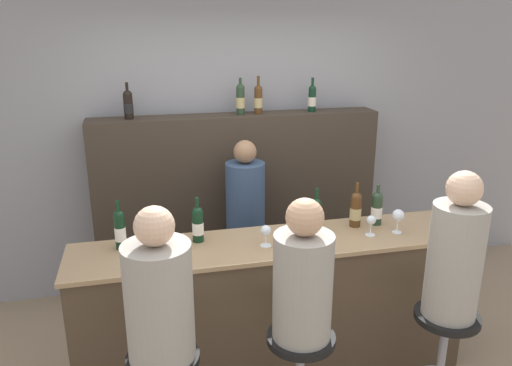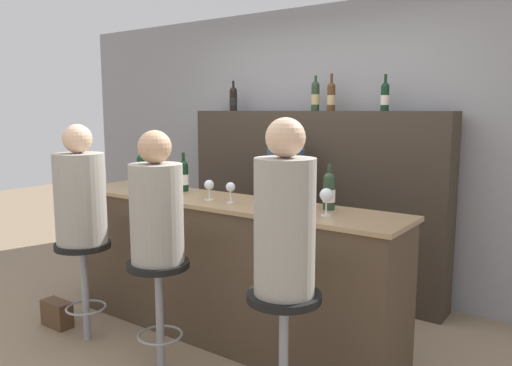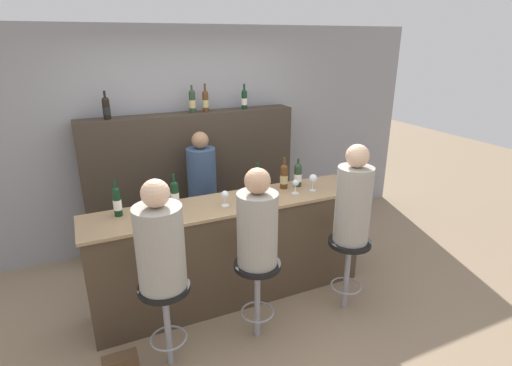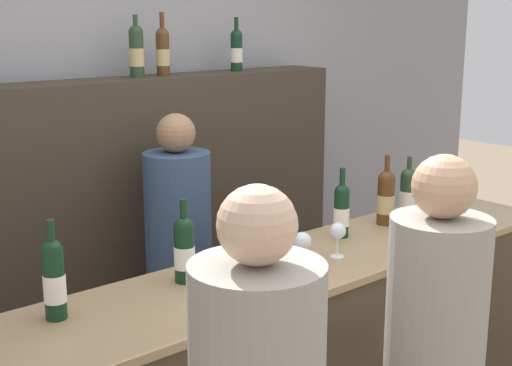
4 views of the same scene
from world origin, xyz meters
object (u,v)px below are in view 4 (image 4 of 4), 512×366
object	(u,v)px
wine_bottle_counter_2	(342,210)
bartender	(180,279)
wine_glass_1	(338,232)
wine_bottle_counter_0	(54,278)
wine_bottle_backbar_1	(136,51)
wine_glass_2	(422,209)
wine_bottle_counter_1	(184,249)
wine_glass_0	(302,243)
wine_bottle_counter_3	(386,197)
wine_glass_3	(449,197)
wine_bottle_backbar_2	(163,51)
wine_bottle_counter_4	(408,192)
wine_bottle_backbar_3	(236,50)
guest_seated_middle	(437,295)

from	to	relation	value
wine_bottle_counter_2	bartender	size ratio (longest dim) A/B	0.20
wine_glass_1	wine_bottle_counter_0	bearing A→B (deg)	171.03
wine_bottle_counter_0	wine_glass_1	distance (m)	1.11
wine_bottle_backbar_1	wine_glass_2	size ratio (longest dim) A/B	2.18
bartender	wine_bottle_counter_1	bearing A→B (deg)	-122.74
wine_bottle_backbar_1	wine_glass_0	distance (m)	1.47
wine_bottle_counter_3	wine_bottle_backbar_1	size ratio (longest dim) A/B	1.04
wine_bottle_counter_1	wine_glass_3	xyz separation A→B (m)	(1.34, -0.17, -0.00)
wine_bottle_counter_0	wine_bottle_counter_3	size ratio (longest dim) A/B	1.00
wine_bottle_counter_0	wine_glass_3	size ratio (longest dim) A/B	1.93
wine_bottle_backbar_1	wine_bottle_backbar_2	distance (m)	0.16
wine_bottle_counter_0	wine_glass_3	bearing A→B (deg)	-5.40
wine_bottle_counter_0	wine_bottle_backbar_1	distance (m)	1.65
wine_bottle_counter_4	wine_glass_2	distance (m)	0.21
wine_bottle_counter_1	wine_bottle_counter_2	xyz separation A→B (m)	(0.81, 0.00, -0.00)
wine_glass_0	wine_glass_2	world-z (taller)	same
wine_glass_1	wine_bottle_counter_4	bearing A→B (deg)	14.63
wine_glass_0	wine_glass_1	xyz separation A→B (m)	(0.19, 0.00, 0.00)
wine_bottle_backbar_3	guest_seated_middle	xyz separation A→B (m)	(-0.69, -1.88, -0.69)
wine_glass_3	wine_glass_2	bearing A→B (deg)	180.00
wine_bottle_counter_4	wine_bottle_counter_2	bearing A→B (deg)	180.00
wine_bottle_backbar_1	wine_glass_3	world-z (taller)	wine_bottle_backbar_1
wine_bottle_counter_3	wine_glass_1	xyz separation A→B (m)	(-0.50, -0.17, -0.03)
wine_bottle_counter_0	wine_glass_2	bearing A→B (deg)	-6.05
wine_glass_0	guest_seated_middle	world-z (taller)	guest_seated_middle
wine_bottle_counter_2	bartender	world-z (taller)	bartender
wine_bottle_counter_3	wine_bottle_counter_4	world-z (taller)	wine_bottle_counter_3
wine_bottle_backbar_3	wine_glass_3	world-z (taller)	wine_bottle_backbar_3
wine_bottle_backbar_2	wine_glass_0	size ratio (longest dim) A/B	2.26
wine_bottle_counter_1	wine_bottle_backbar_2	world-z (taller)	wine_bottle_backbar_2
wine_bottle_counter_2	wine_glass_0	bearing A→B (deg)	-156.68
wine_glass_3	guest_seated_middle	bearing A→B (deg)	-146.98
wine_bottle_counter_4	wine_bottle_backbar_3	size ratio (longest dim) A/B	0.99
wine_bottle_counter_3	guest_seated_middle	distance (m)	0.97
wine_bottle_counter_1	wine_glass_2	xyz separation A→B (m)	(1.14, -0.17, -0.02)
wine_bottle_counter_0	bartender	world-z (taller)	bartender
wine_bottle_counter_0	guest_seated_middle	size ratio (longest dim) A/B	0.40
wine_bottle_counter_1	wine_bottle_backbar_1	distance (m)	1.41
wine_glass_2	bartender	xyz separation A→B (m)	(-0.67, 0.91, -0.43)
wine_bottle_counter_2	wine_bottle_counter_4	distance (m)	0.45
wine_bottle_counter_4	bartender	world-z (taller)	bartender
wine_bottle_counter_0	wine_glass_0	xyz separation A→B (m)	(0.90, -0.17, -0.03)
wine_bottle_backbar_1	wine_bottle_backbar_3	world-z (taller)	wine_bottle_backbar_1
wine_bottle_counter_0	wine_bottle_counter_4	distance (m)	1.76
wine_bottle_backbar_1	guest_seated_middle	world-z (taller)	wine_bottle_backbar_1
bartender	wine_bottle_counter_3	bearing A→B (deg)	-49.55
guest_seated_middle	wine_bottle_counter_2	bearing A→B (deg)	65.25
guest_seated_middle	bartender	bearing A→B (deg)	89.97
wine_bottle_counter_1	guest_seated_middle	size ratio (longest dim) A/B	0.37
wine_bottle_counter_0	guest_seated_middle	world-z (taller)	guest_seated_middle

